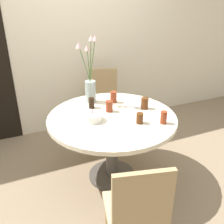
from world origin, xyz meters
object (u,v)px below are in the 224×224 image
chair_near_front (104,99)px  flower_vase (90,83)px  chair_left_flank (137,210)px  drink_glass_4 (145,103)px  drink_glass_2 (91,103)px  drink_glass_5 (140,118)px  birthday_cake (93,117)px  drink_glass_3 (109,106)px  drink_glass_1 (114,97)px  drink_glass_0 (164,117)px  side_plate (135,104)px

chair_near_front → flower_vase: size_ratio=1.25×
chair_left_flank → drink_glass_4: 1.20m
drink_glass_2 → drink_glass_5: drink_glass_2 is taller
chair_left_flank → birthday_cake: size_ratio=5.09×
birthday_cake → drink_glass_3: birthday_cake is taller
drink_glass_1 → drink_glass_5: bearing=-87.7°
birthday_cake → drink_glass_4: 0.59m
drink_glass_0 → drink_glass_5: bearing=155.6°
drink_glass_2 → drink_glass_1: bearing=9.9°
drink_glass_2 → birthday_cake: bearing=-107.0°
drink_glass_2 → drink_glass_3: (0.14, -0.16, 0.00)m
drink_glass_0 → drink_glass_3: bearing=129.2°
drink_glass_0 → drink_glass_4: size_ratio=1.01×
flower_vase → side_plate: (0.42, -0.25, -0.22)m
birthday_cake → drink_glass_3: bearing=30.2°
chair_near_front → drink_glass_5: size_ratio=9.12×
drink_glass_4 → drink_glass_5: drink_glass_4 is taller
chair_near_front → drink_glass_3: (-0.28, -0.85, 0.28)m
drink_glass_5 → drink_glass_3: bearing=114.5°
drink_glass_0 → drink_glass_5: drink_glass_0 is taller
birthday_cake → side_plate: size_ratio=1.07×
drink_glass_0 → drink_glass_4: (0.01, 0.36, -0.00)m
chair_left_flank → drink_glass_3: 1.14m
drink_glass_4 → chair_left_flank: bearing=-121.8°
flower_vase → side_plate: flower_vase is taller
flower_vase → drink_glass_2: bearing=-105.4°
flower_vase → drink_glass_4: 0.62m
drink_glass_1 → drink_glass_3: (-0.14, -0.20, -0.01)m
birthday_cake → drink_glass_0: 0.66m
chair_left_flank → birthday_cake: (0.03, 0.95, 0.26)m
drink_glass_2 → chair_left_flank: bearing=-95.3°
chair_left_flank → flower_vase: (0.15, 1.38, 0.45)m
side_plate → chair_left_flank: bearing=-116.9°
drink_glass_5 → flower_vase: bearing=111.5°
flower_vase → drink_glass_1: 0.30m
drink_glass_3 → drink_glass_5: (0.16, -0.35, -0.01)m
birthday_cake → drink_glass_0: (0.58, -0.31, 0.02)m
drink_glass_1 → drink_glass_4: (0.23, -0.28, -0.00)m
drink_glass_1 → drink_glass_5: size_ratio=1.24×
drink_glass_1 → drink_glass_4: 0.37m
drink_glass_0 → drink_glass_5: (-0.20, 0.09, -0.01)m
drink_glass_0 → drink_glass_3: size_ratio=1.05×
flower_vase → drink_glass_3: 0.36m
chair_near_front → flower_vase: flower_vase is taller
side_plate → drink_glass_4: (0.05, -0.13, 0.05)m
drink_glass_3 → drink_glass_2: bearing=131.4°
chair_left_flank → drink_glass_2: bearing=-81.6°
birthday_cake → chair_left_flank: bearing=-91.6°
birthday_cake → flower_vase: flower_vase is taller
birthday_cake → side_plate: bearing=18.4°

